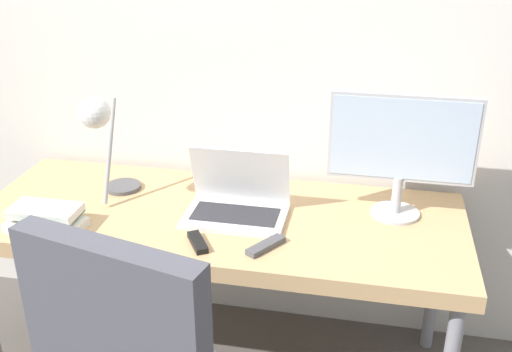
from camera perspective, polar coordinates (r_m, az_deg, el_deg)
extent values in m
cube|color=silver|center=(2.39, -1.40, 13.84)|extent=(8.00, 0.05, 2.60)
cube|color=tan|center=(2.22, -3.59, -4.25)|extent=(1.79, 0.69, 0.06)
cylinder|color=gray|center=(2.92, -18.03, -5.89)|extent=(0.05, 0.05, 0.65)
cylinder|color=gray|center=(2.60, 16.66, -9.68)|extent=(0.05, 0.05, 0.65)
cube|color=silver|center=(2.16, -1.98, -3.87)|extent=(0.36, 0.24, 0.02)
cube|color=#2D2D33|center=(2.16, -1.98, -3.64)|extent=(0.31, 0.14, 0.00)
cube|color=silver|center=(2.18, -1.51, 0.01)|extent=(0.36, 0.07, 0.23)
cube|color=black|center=(2.18, -1.52, -0.02)|extent=(0.33, 0.06, 0.20)
cylinder|color=#B7B7BC|center=(2.25, 13.09, -3.43)|extent=(0.18, 0.18, 0.01)
cylinder|color=#B7B7BC|center=(2.22, 13.27, -1.73)|extent=(0.04, 0.04, 0.14)
cube|color=#B7B7BC|center=(2.14, 13.82, 3.49)|extent=(0.51, 0.02, 0.32)
cube|color=silver|center=(2.13, 13.83, 3.37)|extent=(0.49, 0.00, 0.29)
cylinder|color=#4C4C51|center=(2.44, -12.53, -1.00)|extent=(0.14, 0.14, 0.02)
cylinder|color=#99999E|center=(2.30, -13.76, 2.33)|extent=(0.02, 0.18, 0.37)
sphere|color=white|center=(2.17, -15.13, 5.89)|extent=(0.12, 0.12, 0.12)
cube|color=silver|center=(2.22, -19.34, -4.40)|extent=(0.28, 0.19, 0.03)
cube|color=#286B47|center=(2.21, -18.92, -3.73)|extent=(0.18, 0.18, 0.02)
cube|color=silver|center=(2.22, -19.45, -3.13)|extent=(0.24, 0.13, 0.03)
cube|color=#4C4C51|center=(1.98, 0.94, -6.66)|extent=(0.12, 0.15, 0.02)
cube|color=black|center=(2.01, -5.58, -6.31)|extent=(0.10, 0.13, 0.02)
ellipsoid|color=black|center=(2.24, -19.68, -4.06)|extent=(0.16, 0.10, 0.04)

